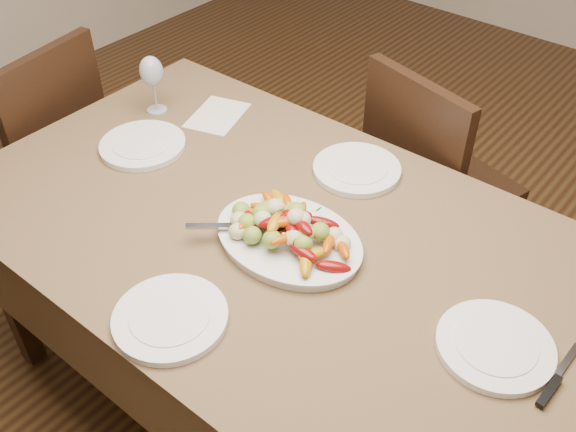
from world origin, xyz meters
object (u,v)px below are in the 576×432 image
(chair_far, at_px, (442,186))
(serving_platter, at_px, (289,241))
(chair_left, at_px, (34,158))
(plate_right, at_px, (495,346))
(plate_near, at_px, (170,318))
(plate_far, at_px, (357,169))
(wine_glass, at_px, (153,83))
(dining_table, at_px, (288,329))
(plate_left, at_px, (143,145))

(chair_far, bearing_deg, serving_platter, 102.13)
(chair_left, height_order, plate_right, chair_left)
(plate_right, height_order, plate_near, same)
(plate_far, relative_size, wine_glass, 1.24)
(plate_far, bearing_deg, dining_table, -86.67)
(dining_table, xyz_separation_m, plate_left, (-0.59, 0.02, 0.39))
(serving_platter, relative_size, plate_near, 1.50)
(plate_right, distance_m, wine_glass, 1.31)
(dining_table, distance_m, plate_left, 0.71)
(plate_left, height_order, plate_right, same)
(plate_far, relative_size, plate_near, 0.98)
(chair_far, distance_m, plate_left, 1.04)
(chair_left, distance_m, plate_near, 1.27)
(dining_table, xyz_separation_m, wine_glass, (-0.72, 0.19, 0.48))
(chair_left, relative_size, plate_near, 3.68)
(serving_platter, distance_m, plate_right, 0.55)
(serving_platter, xyz_separation_m, plate_left, (-0.61, 0.05, -0.00))
(dining_table, distance_m, wine_glass, 0.89)
(serving_platter, bearing_deg, chair_left, -179.33)
(chair_left, xyz_separation_m, plate_far, (1.18, 0.38, 0.29))
(plate_far, height_order, plate_near, same)
(chair_left, distance_m, plate_left, 0.68)
(chair_left, height_order, plate_left, chair_left)
(serving_platter, xyz_separation_m, plate_near, (-0.04, -0.36, -0.00))
(dining_table, height_order, serving_platter, serving_platter)
(plate_left, xyz_separation_m, plate_right, (1.16, -0.02, 0.00))
(dining_table, relative_size, plate_left, 7.11)
(serving_platter, relative_size, plate_far, 1.53)
(plate_left, relative_size, plate_far, 1.02)
(dining_table, bearing_deg, plate_near, -92.52)
(plate_right, bearing_deg, chair_left, -178.59)
(chair_left, distance_m, wine_glass, 0.66)
(serving_platter, height_order, plate_far, serving_platter)
(plate_right, relative_size, plate_far, 0.99)
(serving_platter, bearing_deg, wine_glass, 163.61)
(chair_far, distance_m, serving_platter, 0.87)
(chair_left, relative_size, plate_far, 3.75)
(dining_table, distance_m, plate_near, 0.55)
(dining_table, relative_size, wine_glass, 8.98)
(chair_far, bearing_deg, plate_near, 100.72)
(chair_left, relative_size, plate_left, 3.67)
(chair_left, height_order, plate_near, chair_left)
(chair_far, distance_m, chair_left, 1.51)
(wine_glass, bearing_deg, plate_left, -52.82)
(serving_platter, distance_m, plate_far, 0.36)
(chair_far, xyz_separation_m, plate_near, (-0.07, -1.18, 0.29))
(chair_left, distance_m, plate_far, 1.27)
(serving_platter, height_order, plate_left, serving_platter)
(wine_glass, bearing_deg, serving_platter, -16.39)
(plate_far, xyz_separation_m, wine_glass, (-0.70, -0.14, 0.09))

